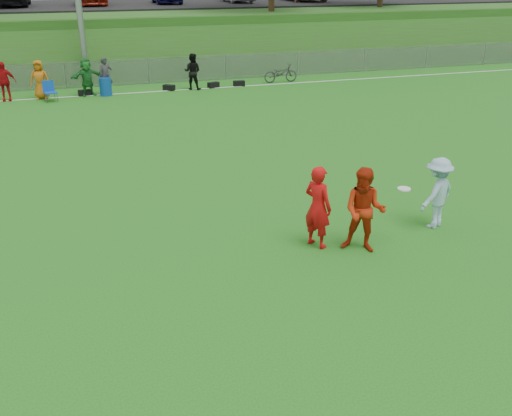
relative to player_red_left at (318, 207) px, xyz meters
name	(u,v)px	position (x,y,z in m)	size (l,w,h in m)	color
ground	(287,270)	(-0.97, -0.84, -0.90)	(120.00, 120.00, 0.00)	#1C6B16
sideline_far	(156,91)	(-0.97, 17.16, -0.89)	(60.00, 0.10, 0.01)	white
fence	(149,71)	(-0.97, 19.16, -0.25)	(58.00, 0.06, 1.30)	gray
berm	(126,31)	(-0.97, 30.16, 0.60)	(120.00, 18.00, 3.00)	#295518
parking_lot	(121,4)	(-0.97, 32.16, 2.15)	(120.00, 12.00, 0.10)	black
spectator_row	(91,77)	(-3.85, 17.16, -0.05)	(9.40, 0.98, 1.69)	#B90C11
gear_bags	(178,87)	(0.13, 17.26, -0.77)	(7.97, 0.58, 0.26)	black
player_red_left	(318,207)	(0.00, 0.00, 0.00)	(0.65, 0.43, 1.79)	red
player_red_center	(364,211)	(0.82, -0.50, 0.01)	(0.88, 0.69, 1.82)	#B6260C
player_blue	(437,193)	(2.95, 0.09, -0.07)	(1.06, 0.61, 1.65)	#99C1D5
frisbee	(404,189)	(1.69, -0.51, 0.40)	(0.27, 0.27, 0.03)	silver
recycling_bin	(106,87)	(-3.26, 16.95, -0.49)	(0.54, 0.54, 0.81)	#0E4198
camp_chair	(51,96)	(-5.66, 16.38, -0.63)	(0.61, 0.62, 0.89)	#1046B3
bicycle	(281,73)	(5.47, 17.58, -0.44)	(0.61, 1.75, 0.92)	#29292B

